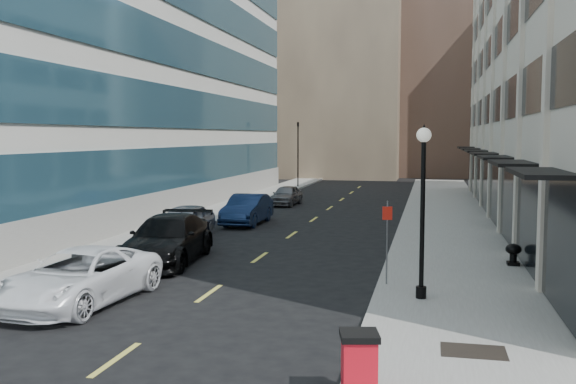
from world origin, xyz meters
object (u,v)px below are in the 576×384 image
at_px(traffic_signal, 298,126).
at_px(lamppost, 423,197).
at_px(urn_planter, 513,252).
at_px(trash_bin, 359,360).
at_px(car_black_pickup, 167,239).
at_px(sign_post, 387,231).
at_px(car_white_van, 80,277).
at_px(car_silver_sedan, 184,221).
at_px(car_grey_sedan, 286,195).
at_px(car_blue_sedan, 247,209).

bearing_deg(traffic_signal, lamppost, -73.33).
bearing_deg(urn_planter, trash_bin, -108.10).
relative_size(car_black_pickup, sign_post, 2.31).
bearing_deg(car_white_van, car_silver_sedan, 102.17).
distance_m(car_grey_sedan, lamppost, 26.81).
distance_m(lamppost, sign_post, 2.29).
relative_size(car_grey_sedan, lamppost, 0.81).
xyz_separation_m(traffic_signal, trash_bin, (10.90, -47.00, -4.96)).
distance_m(car_black_pickup, car_silver_sedan, 5.98).
relative_size(traffic_signal, sign_post, 2.63).
height_order(car_black_pickup, sign_post, sign_post).
relative_size(lamppost, sign_post, 1.90).
xyz_separation_m(car_grey_sedan, trash_bin, (8.66, -32.15, 0.06)).
bearing_deg(lamppost, sign_post, 125.25).
relative_size(traffic_signal, car_blue_sedan, 1.41).
bearing_deg(car_blue_sedan, urn_planter, -35.63).
height_order(trash_bin, lamppost, lamppost).
height_order(car_black_pickup, car_blue_sedan, car_black_pickup).
bearing_deg(sign_post, trash_bin, -104.25).
relative_size(trash_bin, lamppost, 0.22).
xyz_separation_m(car_black_pickup, sign_post, (8.50, -2.45, 0.95)).
bearing_deg(lamppost, car_white_van, -166.74).
bearing_deg(lamppost, car_blue_sedan, 122.73).
distance_m(traffic_signal, urn_planter, 37.68).
xyz_separation_m(car_white_van, car_grey_sedan, (-0.06, 27.16, -0.10)).
distance_m(car_black_pickup, lamppost, 10.64).
xyz_separation_m(car_silver_sedan, car_grey_sedan, (1.54, 15.12, -0.10)).
xyz_separation_m(car_blue_sedan, urn_planter, (12.80, -9.34, -0.19)).
height_order(sign_post, urn_planter, sign_post).
distance_m(car_blue_sedan, trash_bin, 23.80).
height_order(traffic_signal, trash_bin, traffic_signal).
distance_m(traffic_signal, sign_post, 39.87).
distance_m(car_white_van, lamppost, 10.14).
distance_m(car_white_van, trash_bin, 9.95).
bearing_deg(traffic_signal, car_grey_sedan, -81.43).
bearing_deg(trash_bin, car_grey_sedan, 92.58).
distance_m(car_silver_sedan, sign_post, 13.06).
relative_size(car_black_pickup, urn_planter, 7.82).
bearing_deg(car_silver_sedan, sign_post, -39.62).
bearing_deg(car_white_van, car_black_pickup, 94.58).
relative_size(traffic_signal, trash_bin, 6.16).
relative_size(car_black_pickup, car_blue_sedan, 1.24).
relative_size(car_silver_sedan, trash_bin, 4.12).
relative_size(traffic_signal, car_white_van, 1.22).
relative_size(traffic_signal, lamppost, 1.38).
xyz_separation_m(car_white_van, lamppost, (9.60, 2.26, 2.32)).
height_order(car_white_van, car_silver_sedan, car_silver_sedan).
xyz_separation_m(traffic_signal, car_blue_sedan, (2.30, -24.80, -4.90)).
height_order(car_black_pickup, lamppost, lamppost).
distance_m(car_white_van, car_grey_sedan, 27.16).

